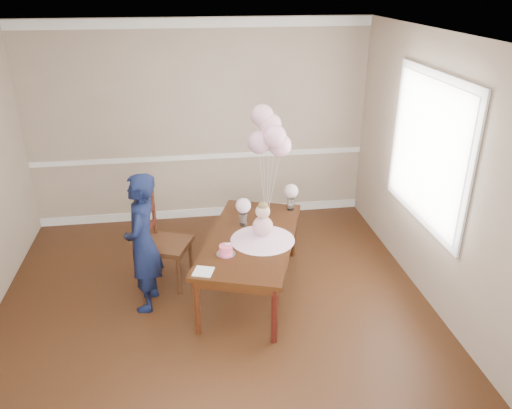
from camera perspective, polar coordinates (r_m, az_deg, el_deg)
name	(u,v)px	position (r m, az deg, el deg)	size (l,w,h in m)	color
floor	(218,325)	(5.11, -4.42, -13.57)	(4.50, 5.00, 0.00)	black
ceiling	(206,41)	(4.04, -5.72, 18.09)	(4.50, 5.00, 0.02)	white
wall_back	(200,125)	(6.76, -6.42, 9.06)	(4.50, 0.02, 2.70)	gray
wall_right	(452,187)	(5.03, 21.49, 1.88)	(0.02, 5.00, 2.70)	gray
chair_rail_trim	(202,157)	(6.88, -6.24, 5.43)	(4.50, 0.02, 0.07)	white
crown_molding	(195,23)	(6.52, -6.98, 19.92)	(4.50, 0.02, 0.12)	white
baseboard_trim	(204,212)	(7.20, -5.94, -0.89)	(4.50, 0.02, 0.12)	white
window_frame	(429,150)	(5.37, 19.12, 5.91)	(0.02, 1.66, 1.56)	white
window_blinds	(427,150)	(5.36, 18.95, 5.91)	(0.01, 1.50, 1.40)	white
dining_table_top	(251,239)	(5.26, -0.59, -3.91)	(0.88, 1.76, 0.04)	black
table_apron	(251,244)	(5.29, -0.59, -4.54)	(0.79, 1.67, 0.09)	black
table_leg_fl	(197,306)	(4.85, -6.76, -11.50)	(0.06, 0.06, 0.62)	black
table_leg_fr	(274,315)	(4.72, 2.11, -12.49)	(0.06, 0.06, 0.62)	black
table_leg_bl	(234,229)	(6.18, -2.58, -2.76)	(0.06, 0.06, 0.62)	black
table_leg_br	(293,233)	(6.08, 4.26, -3.31)	(0.06, 0.06, 0.62)	black
baby_skirt	(263,236)	(5.17, 0.76, -3.62)	(0.67, 0.67, 0.09)	#FFBBDF
baby_torso	(263,226)	(5.11, 0.77, -2.49)	(0.21, 0.21, 0.21)	pink
baby_head	(263,211)	(5.04, 0.78, -0.80)	(0.15, 0.15, 0.15)	beige
baby_hair	(263,207)	(5.02, 0.78, -0.26)	(0.11, 0.11, 0.11)	brown
cake_platter	(226,254)	(4.94, -3.45, -5.65)	(0.19, 0.19, 0.01)	#B6B6BA
birthday_cake	(226,250)	(4.92, -3.47, -5.17)	(0.13, 0.13, 0.09)	#FF507B
cake_flower_a	(226,245)	(4.89, -3.48, -4.59)	(0.03, 0.03, 0.03)	white
cake_flower_b	(229,244)	(4.90, -3.14, -4.52)	(0.03, 0.03, 0.03)	white
rose_vase_near	(243,219)	(5.47, -1.45, -1.64)	(0.09, 0.09, 0.14)	silver
roses_near	(243,206)	(5.40, -1.47, -0.13)	(0.17, 0.17, 0.17)	silver
rose_vase_far	(291,204)	(5.84, 3.99, 0.10)	(0.09, 0.09, 0.14)	white
roses_far	(291,191)	(5.77, 4.03, 1.53)	(0.17, 0.17, 0.17)	beige
napkin	(203,272)	(4.68, -6.03, -7.63)	(0.18, 0.18, 0.01)	white
balloon_weight	(266,217)	(5.65, 1.19, -1.39)	(0.04, 0.04, 0.02)	silver
balloon_a	(259,142)	(5.34, 0.33, 7.11)	(0.25, 0.25, 0.25)	#DA9AB8
balloon_b	(275,136)	(5.25, 2.16, 7.78)	(0.25, 0.25, 0.25)	#FAB1CB
balloon_c	(270,125)	(5.36, 1.62, 9.12)	(0.25, 0.25, 0.25)	#EFA9CA
balloon_d	(262,116)	(5.37, 0.71, 10.13)	(0.25, 0.25, 0.25)	#E4A2B9
balloon_e	(280,145)	(5.39, 2.78, 6.76)	(0.25, 0.25, 0.25)	#FFB4D6
balloon_ribbon_a	(263,186)	(5.51, 0.77, 2.10)	(0.00, 0.00, 0.74)	white
balloon_ribbon_b	(270,184)	(5.46, 1.64, 2.38)	(0.00, 0.00, 0.83)	white
balloon_ribbon_c	(268,178)	(5.51, 1.39, 3.08)	(0.00, 0.00, 0.92)	silver
balloon_ribbon_d	(264,173)	(5.51, 0.95, 3.57)	(0.00, 0.00, 1.00)	silver
balloon_ribbon_e	(273,188)	(5.53, 1.95, 1.95)	(0.00, 0.00, 0.70)	white
dining_chair_seat	(167,245)	(5.55, -10.14, -4.56)	(0.47, 0.47, 0.05)	#3A1E0F
chair_leg_fl	(145,271)	(5.60, -12.53, -7.47)	(0.04, 0.04, 0.46)	#3C1A10
chair_leg_fr	(179,276)	(5.46, -8.85, -8.06)	(0.04, 0.04, 0.46)	#381D0F
chair_leg_bl	(159,254)	(5.90, -10.97, -5.57)	(0.04, 0.04, 0.46)	#38150F
chair_leg_br	(191,258)	(5.76, -7.46, -6.07)	(0.04, 0.04, 0.46)	#3A200F
chair_back_post_l	(139,225)	(5.34, -13.28, -2.35)	(0.04, 0.04, 0.60)	#341D0E
chair_back_post_r	(154,210)	(5.65, -11.62, -0.63)	(0.04, 0.04, 0.60)	#37190F
chair_slat_low	(147,228)	(5.55, -12.31, -2.65)	(0.03, 0.43, 0.05)	#39140F
chair_slat_mid	(146,214)	(5.47, -12.47, -1.07)	(0.03, 0.43, 0.05)	#38120F
chair_slat_top	(144,199)	(5.40, -12.63, 0.56)	(0.03, 0.43, 0.05)	#36190E
woman	(143,243)	(5.10, -12.82, -4.32)	(0.53, 0.36, 1.47)	#0E1533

